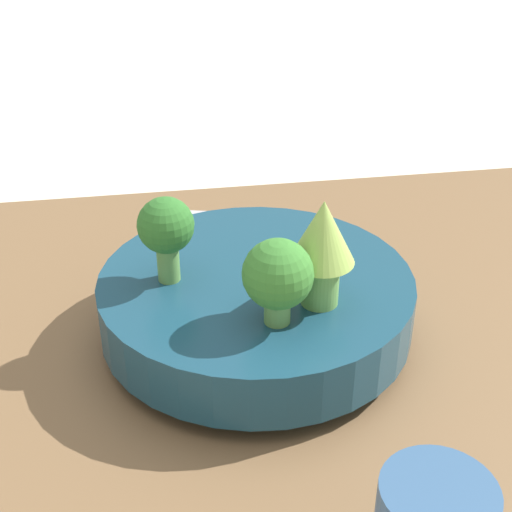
{
  "coord_description": "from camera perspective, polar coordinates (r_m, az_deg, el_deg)",
  "views": [
    {
      "loc": [
        0.05,
        0.51,
        0.42
      ],
      "look_at": [
        -0.03,
        0.01,
        0.13
      ],
      "focal_mm": 50.0,
      "sensor_mm": 36.0,
      "label": 1
    }
  ],
  "objects": [
    {
      "name": "ground_plane",
      "position": [
        0.66,
        -2.98,
        -9.73
      ],
      "size": [
        6.0,
        6.0,
        0.0
      ],
      "primitive_type": "plane",
      "color": "beige"
    },
    {
      "name": "table",
      "position": [
        0.65,
        -3.04,
        -8.04
      ],
      "size": [
        1.0,
        0.61,
        0.05
      ],
      "color": "brown",
      "rests_on": "ground_plane"
    },
    {
      "name": "bowl",
      "position": [
        0.61,
        0.0,
        -3.7
      ],
      "size": [
        0.26,
        0.26,
        0.06
      ],
      "color": "navy",
      "rests_on": "table"
    },
    {
      "name": "broccoli_floret_right",
      "position": [
        0.57,
        -7.21,
        2.08
      ],
      "size": [
        0.05,
        0.05,
        0.07
      ],
      "color": "#609347",
      "rests_on": "bowl"
    },
    {
      "name": "broccoli_floret_back",
      "position": [
        0.52,
        1.76,
        -1.62
      ],
      "size": [
        0.05,
        0.05,
        0.07
      ],
      "color": "#609347",
      "rests_on": "bowl"
    },
    {
      "name": "romanesco_piece_far",
      "position": [
        0.54,
        5.33,
        1.12
      ],
      "size": [
        0.05,
        0.05,
        0.09
      ],
      "color": "#6BA34C",
      "rests_on": "bowl"
    },
    {
      "name": "fork",
      "position": [
        0.82,
        -1.73,
        3.2
      ],
      "size": [
        0.17,
        0.05,
        0.01
      ],
      "color": "#B2B2B7",
      "rests_on": "table"
    }
  ]
}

